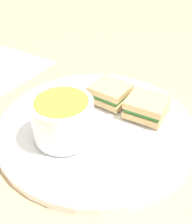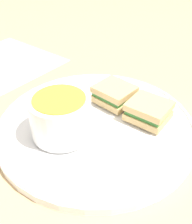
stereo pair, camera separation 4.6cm
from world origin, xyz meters
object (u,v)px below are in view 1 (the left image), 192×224
at_px(spoon, 51,113).
at_px(sandwich_half_far, 110,93).
at_px(soup_bowl, 64,120).
at_px(sandwich_half_near, 147,107).

distance_m(spoon, sandwich_half_far, 0.12).
xyz_separation_m(spoon, sandwich_half_far, (-0.12, 0.03, 0.01)).
distance_m(soup_bowl, sandwich_half_far, 0.14).
height_order(spoon, sandwich_half_far, sandwich_half_far).
bearing_deg(sandwich_half_far, soup_bowl, 17.62).
bearing_deg(soup_bowl, spoon, -97.73).
relative_size(sandwich_half_near, sandwich_half_far, 1.04).
bearing_deg(sandwich_half_near, spoon, -35.43).
height_order(spoon, sandwich_half_near, sandwich_half_near).
bearing_deg(sandwich_half_far, sandwich_half_near, 107.41).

